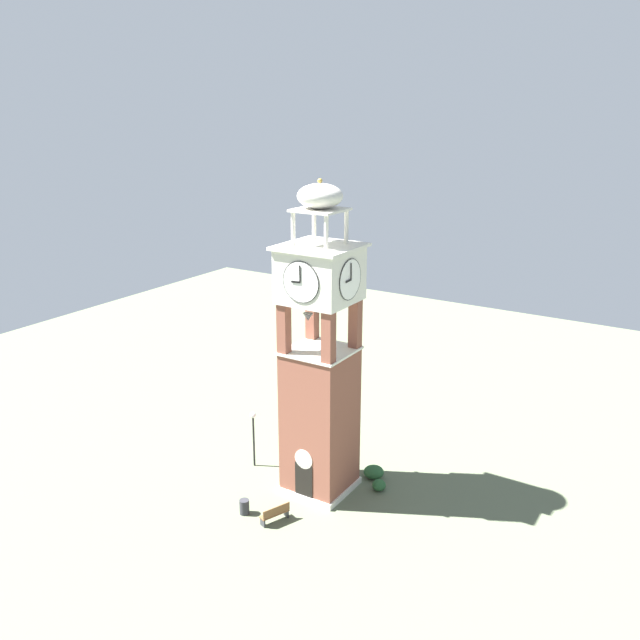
% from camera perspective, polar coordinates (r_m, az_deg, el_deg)
% --- Properties ---
extents(ground, '(80.00, 80.00, 0.00)m').
position_cam_1_polar(ground, '(39.24, -0.00, -13.92)').
color(ground, '#5B664C').
extents(clock_tower, '(3.86, 3.86, 17.14)m').
position_cam_1_polar(clock_tower, '(36.08, -0.00, -4.35)').
color(clock_tower, brown).
rests_on(clock_tower, ground).
extents(park_bench, '(0.99, 1.65, 0.95)m').
position_cam_1_polar(park_bench, '(36.25, -3.80, -15.97)').
color(park_bench, brown).
rests_on(park_bench, ground).
extents(lamp_post, '(0.36, 0.36, 3.48)m').
position_cam_1_polar(lamp_post, '(40.41, -5.63, -9.07)').
color(lamp_post, black).
rests_on(lamp_post, ground).
extents(trash_bin, '(0.52, 0.52, 0.80)m').
position_cam_1_polar(trash_bin, '(37.07, -6.39, -15.37)').
color(trash_bin, '#2D2D33').
rests_on(trash_bin, ground).
extents(shrub_near_entry, '(1.17, 1.17, 0.69)m').
position_cam_1_polar(shrub_near_entry, '(40.13, 4.55, -12.64)').
color(shrub_near_entry, '#28562D').
rests_on(shrub_near_entry, ground).
extents(shrub_left_of_tower, '(0.77, 0.77, 0.64)m').
position_cam_1_polar(shrub_left_of_tower, '(38.97, 4.99, -13.69)').
color(shrub_left_of_tower, '#28562D').
rests_on(shrub_left_of_tower, ground).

